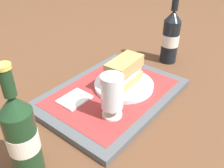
# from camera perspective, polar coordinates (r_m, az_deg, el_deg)

# --- Properties ---
(ground_plane) EXTENTS (3.00, 3.00, 0.00)m
(ground_plane) POSITION_cam_1_polar(r_m,az_deg,el_deg) (0.78, -0.00, -3.08)
(ground_plane) COLOR brown
(tray) EXTENTS (0.44, 0.32, 0.02)m
(tray) POSITION_cam_1_polar(r_m,az_deg,el_deg) (0.78, -0.00, -2.48)
(tray) COLOR #4C5156
(tray) RESTS_ON ground_plane
(placemat) EXTENTS (0.38, 0.27, 0.00)m
(placemat) POSITION_cam_1_polar(r_m,az_deg,el_deg) (0.77, -0.00, -1.84)
(placemat) COLOR #9E2D2D
(placemat) RESTS_ON tray
(plate) EXTENTS (0.19, 0.19, 0.01)m
(plate) POSITION_cam_1_polar(r_m,az_deg,el_deg) (0.79, 2.76, -0.21)
(plate) COLOR white
(plate) RESTS_ON placemat
(sandwich) EXTENTS (0.14, 0.07, 0.08)m
(sandwich) POSITION_cam_1_polar(r_m,az_deg,el_deg) (0.76, 2.72, 2.84)
(sandwich) COLOR tan
(sandwich) RESTS_ON plate
(beer_glass) EXTENTS (0.06, 0.06, 0.12)m
(beer_glass) POSITION_cam_1_polar(r_m,az_deg,el_deg) (0.64, 0.03, -2.53)
(beer_glass) COLOR silver
(beer_glass) RESTS_ON placemat
(napkin_folded) EXTENTS (0.09, 0.07, 0.01)m
(napkin_folded) POSITION_cam_1_polar(r_m,az_deg,el_deg) (0.74, -8.68, -3.48)
(napkin_folded) COLOR white
(napkin_folded) RESTS_ON placemat
(beer_bottle) EXTENTS (0.07, 0.07, 0.27)m
(beer_bottle) POSITION_cam_1_polar(r_m,az_deg,el_deg) (0.54, -20.20, -11.13)
(beer_bottle) COLOR #19381E
(beer_bottle) RESTS_ON ground_plane
(second_bottle) EXTENTS (0.07, 0.07, 0.27)m
(second_bottle) POSITION_cam_1_polar(r_m,az_deg,el_deg) (0.98, 13.46, 10.67)
(second_bottle) COLOR black
(second_bottle) RESTS_ON ground_plane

